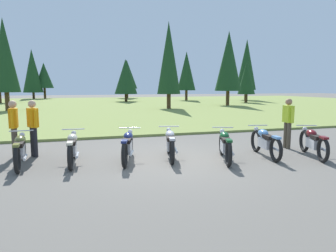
# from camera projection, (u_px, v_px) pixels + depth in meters

# --- Properties ---
(ground_plane) EXTENTS (140.00, 140.00, 0.00)m
(ground_plane) POSITION_uv_depth(u_px,v_px,m) (174.00, 160.00, 8.79)
(ground_plane) COLOR #605B54
(grass_moorland) EXTENTS (80.00, 44.00, 0.10)m
(grass_moorland) POSITION_uv_depth(u_px,v_px,m) (98.00, 105.00, 33.60)
(grass_moorland) COLOR olive
(grass_moorland) RESTS_ON ground
(forest_treeline) EXTENTS (39.88, 30.12, 8.64)m
(forest_treeline) POSITION_uv_depth(u_px,v_px,m) (105.00, 69.00, 41.20)
(forest_treeline) COLOR #47331E
(forest_treeline) RESTS_ON ground
(motorcycle_olive) EXTENTS (0.62, 2.10, 0.88)m
(motorcycle_olive) POSITION_uv_depth(u_px,v_px,m) (20.00, 150.00, 8.04)
(motorcycle_olive) COLOR black
(motorcycle_olive) RESTS_ON ground
(motorcycle_cream) EXTENTS (0.62, 2.10, 0.88)m
(motorcycle_cream) POSITION_uv_depth(u_px,v_px,m) (72.00, 148.00, 8.33)
(motorcycle_cream) COLOR black
(motorcycle_cream) RESTS_ON ground
(motorcycle_navy) EXTENTS (0.81, 2.04, 0.88)m
(motorcycle_navy) POSITION_uv_depth(u_px,v_px,m) (128.00, 146.00, 8.60)
(motorcycle_navy) COLOR black
(motorcycle_navy) RESTS_ON ground
(motorcycle_silver) EXTENTS (0.74, 2.06, 0.88)m
(motorcycle_silver) POSITION_uv_depth(u_px,v_px,m) (170.00, 143.00, 8.95)
(motorcycle_silver) COLOR black
(motorcycle_silver) RESTS_ON ground
(motorcycle_british_green) EXTENTS (0.91, 2.01, 0.88)m
(motorcycle_british_green) POSITION_uv_depth(u_px,v_px,m) (225.00, 145.00, 8.71)
(motorcycle_british_green) COLOR black
(motorcycle_british_green) RESTS_ON ground
(motorcycle_sky_blue) EXTENTS (0.67, 2.08, 0.88)m
(motorcycle_sky_blue) POSITION_uv_depth(u_px,v_px,m) (265.00, 142.00, 9.20)
(motorcycle_sky_blue) COLOR black
(motorcycle_sky_blue) RESTS_ON ground
(motorcycle_maroon) EXTENTS (0.94, 1.99, 0.88)m
(motorcycle_maroon) POSITION_uv_depth(u_px,v_px,m) (313.00, 142.00, 9.16)
(motorcycle_maroon) COLOR black
(motorcycle_maroon) RESTS_ON ground
(rider_with_back_turned) EXTENTS (0.23, 0.55, 1.67)m
(rider_with_back_turned) POSITION_uv_depth(u_px,v_px,m) (14.00, 125.00, 9.01)
(rider_with_back_turned) COLOR #4C4233
(rider_with_back_turned) RESTS_ON ground
(rider_in_hivis_vest) EXTENTS (0.26, 0.55, 1.67)m
(rider_in_hivis_vest) POSITION_uv_depth(u_px,v_px,m) (288.00, 120.00, 10.36)
(rider_in_hivis_vest) COLOR #4C4233
(rider_in_hivis_vest) RESTS_ON ground
(rider_near_row_end) EXTENTS (0.35, 0.50, 1.67)m
(rider_near_row_end) POSITION_uv_depth(u_px,v_px,m) (33.00, 125.00, 9.13)
(rider_near_row_end) COLOR black
(rider_near_row_end) RESTS_ON ground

